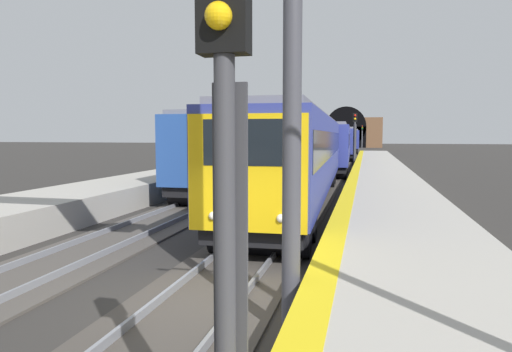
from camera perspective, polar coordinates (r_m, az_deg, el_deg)
ground_plane at (r=8.94m, az=-6.60°, el=-15.43°), size 320.00×320.00×0.00m
platform_right at (r=8.32m, az=19.52°, el=-13.65°), size 112.00×3.54×0.99m
platform_right_edge_strip at (r=8.16m, az=8.79°, el=-10.13°), size 112.00×0.50×0.01m
track_main_line at (r=8.92m, az=-6.60°, el=-15.18°), size 160.00×2.79×0.21m
track_adjacent_line at (r=11.08m, az=-28.31°, el=-11.70°), size 160.00×2.79×0.21m
train_main_approaching at (r=51.86m, az=10.38°, el=4.16°), size 84.17×3.47×4.03m
train_adjacent_platform at (r=37.55m, az=2.54°, el=3.99°), size 39.36×3.11×5.07m
railway_signal_near at (r=3.52m, az=-3.79°, el=-2.67°), size 0.39×0.38×4.48m
railway_signal_mid at (r=41.42m, az=12.17°, el=4.78°), size 0.39×0.38×5.02m
railway_signal_far at (r=103.83m, az=13.05°, el=5.04°), size 0.39×0.38×5.24m
tunnel_portal at (r=115.85m, az=11.12°, el=5.33°), size 2.58×17.41×10.01m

